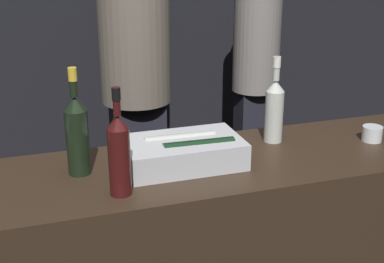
{
  "coord_description": "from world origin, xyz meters",
  "views": [
    {
      "loc": [
        -0.58,
        -1.46,
        1.78
      ],
      "look_at": [
        0.0,
        0.31,
        1.09
      ],
      "focal_mm": 50.0,
      "sensor_mm": 36.0,
      "label": 1
    }
  ],
  "objects_px": {
    "red_wine_bottle_black_foil": "(119,153)",
    "person_grey_polo": "(256,65)",
    "white_wine_bottle": "(274,108)",
    "champagne_bottle": "(77,133)",
    "person_blond_tee": "(145,55)",
    "ice_bin_with_bottles": "(184,151)",
    "candle_votive": "(372,133)",
    "person_in_hoodie": "(136,72)"
  },
  "relations": [
    {
      "from": "white_wine_bottle",
      "to": "person_blond_tee",
      "type": "distance_m",
      "value": 1.75
    },
    {
      "from": "champagne_bottle",
      "to": "person_in_hoodie",
      "type": "height_order",
      "value": "person_in_hoodie"
    },
    {
      "from": "red_wine_bottle_black_foil",
      "to": "person_blond_tee",
      "type": "distance_m",
      "value": 2.1
    },
    {
      "from": "red_wine_bottle_black_foil",
      "to": "person_in_hoodie",
      "type": "xyz_separation_m",
      "value": [
        0.35,
        1.35,
        -0.08
      ]
    },
    {
      "from": "ice_bin_with_bottles",
      "to": "candle_votive",
      "type": "xyz_separation_m",
      "value": [
        0.82,
        -0.01,
        -0.02
      ]
    },
    {
      "from": "ice_bin_with_bottles",
      "to": "person_blond_tee",
      "type": "distance_m",
      "value": 1.88
    },
    {
      "from": "ice_bin_with_bottles",
      "to": "candle_votive",
      "type": "distance_m",
      "value": 0.82
    },
    {
      "from": "red_wine_bottle_black_foil",
      "to": "white_wine_bottle",
      "type": "relative_size",
      "value": 1.03
    },
    {
      "from": "candle_votive",
      "to": "red_wine_bottle_black_foil",
      "type": "xyz_separation_m",
      "value": [
        -1.09,
        -0.16,
        0.12
      ]
    },
    {
      "from": "red_wine_bottle_black_foil",
      "to": "white_wine_bottle",
      "type": "bearing_deg",
      "value": 22.23
    },
    {
      "from": "ice_bin_with_bottles",
      "to": "person_blond_tee",
      "type": "height_order",
      "value": "person_blond_tee"
    },
    {
      "from": "candle_votive",
      "to": "red_wine_bottle_black_foil",
      "type": "relative_size",
      "value": 0.23
    },
    {
      "from": "red_wine_bottle_black_foil",
      "to": "white_wine_bottle",
      "type": "xyz_separation_m",
      "value": [
        0.69,
        0.28,
        -0.0
      ]
    },
    {
      "from": "ice_bin_with_bottles",
      "to": "white_wine_bottle",
      "type": "height_order",
      "value": "white_wine_bottle"
    },
    {
      "from": "ice_bin_with_bottles",
      "to": "red_wine_bottle_black_foil",
      "type": "distance_m",
      "value": 0.33
    },
    {
      "from": "candle_votive",
      "to": "white_wine_bottle",
      "type": "bearing_deg",
      "value": 162.25
    },
    {
      "from": "ice_bin_with_bottles",
      "to": "white_wine_bottle",
      "type": "distance_m",
      "value": 0.45
    },
    {
      "from": "candle_votive",
      "to": "white_wine_bottle",
      "type": "xyz_separation_m",
      "value": [
        -0.39,
        0.13,
        0.11
      ]
    },
    {
      "from": "candle_votive",
      "to": "person_in_hoodie",
      "type": "bearing_deg",
      "value": 121.9
    },
    {
      "from": "candle_votive",
      "to": "white_wine_bottle",
      "type": "distance_m",
      "value": 0.43
    },
    {
      "from": "candle_votive",
      "to": "red_wine_bottle_black_foil",
      "type": "bearing_deg",
      "value": -171.75
    },
    {
      "from": "person_blond_tee",
      "to": "red_wine_bottle_black_foil",
      "type": "bearing_deg",
      "value": 5.06
    },
    {
      "from": "white_wine_bottle",
      "to": "champagne_bottle",
      "type": "height_order",
      "value": "champagne_bottle"
    },
    {
      "from": "champagne_bottle",
      "to": "candle_votive",
      "type": "bearing_deg",
      "value": -2.47
    },
    {
      "from": "ice_bin_with_bottles",
      "to": "candle_votive",
      "type": "bearing_deg",
      "value": -0.52
    },
    {
      "from": "white_wine_bottle",
      "to": "person_in_hoodie",
      "type": "relative_size",
      "value": 0.19
    },
    {
      "from": "person_in_hoodie",
      "to": "person_blond_tee",
      "type": "distance_m",
      "value": 0.71
    },
    {
      "from": "red_wine_bottle_black_foil",
      "to": "person_blond_tee",
      "type": "relative_size",
      "value": 0.21
    },
    {
      "from": "ice_bin_with_bottles",
      "to": "candle_votive",
      "type": "height_order",
      "value": "ice_bin_with_bottles"
    },
    {
      "from": "champagne_bottle",
      "to": "person_in_hoodie",
      "type": "bearing_deg",
      "value": 68.12
    },
    {
      "from": "red_wine_bottle_black_foil",
      "to": "person_grey_polo",
      "type": "relative_size",
      "value": 0.23
    },
    {
      "from": "white_wine_bottle",
      "to": "person_blond_tee",
      "type": "bearing_deg",
      "value": 94.33
    },
    {
      "from": "champagne_bottle",
      "to": "person_blond_tee",
      "type": "relative_size",
      "value": 0.22
    },
    {
      "from": "red_wine_bottle_black_foil",
      "to": "champagne_bottle",
      "type": "distance_m",
      "value": 0.24
    },
    {
      "from": "white_wine_bottle",
      "to": "red_wine_bottle_black_foil",
      "type": "bearing_deg",
      "value": -157.77
    },
    {
      "from": "champagne_bottle",
      "to": "person_blond_tee",
      "type": "bearing_deg",
      "value": 69.68
    },
    {
      "from": "white_wine_bottle",
      "to": "person_grey_polo",
      "type": "xyz_separation_m",
      "value": [
        0.6,
        1.49,
        -0.2
      ]
    },
    {
      "from": "red_wine_bottle_black_foil",
      "to": "white_wine_bottle",
      "type": "distance_m",
      "value": 0.75
    },
    {
      "from": "champagne_bottle",
      "to": "person_grey_polo",
      "type": "relative_size",
      "value": 0.24
    },
    {
      "from": "champagne_bottle",
      "to": "person_grey_polo",
      "type": "bearing_deg",
      "value": 48.06
    },
    {
      "from": "ice_bin_with_bottles",
      "to": "champagne_bottle",
      "type": "relative_size",
      "value": 1.11
    },
    {
      "from": "red_wine_bottle_black_foil",
      "to": "champagne_bottle",
      "type": "bearing_deg",
      "value": 117.54
    }
  ]
}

